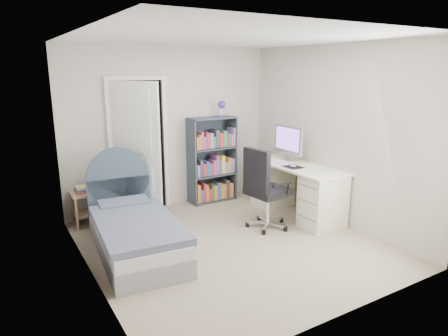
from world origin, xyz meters
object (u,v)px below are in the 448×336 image
nightstand (85,199)px  desk (296,188)px  bookcase (213,163)px  bed (134,231)px  floor_lamp (123,179)px  office_chair (264,185)px

nightstand → desk: desk is taller
nightstand → bookcase: 2.10m
bed → bookcase: bearing=34.0°
bookcase → desk: bookcase is taller
bed → nightstand: (-0.32, 1.17, 0.12)m
nightstand → floor_lamp: size_ratio=0.41×
office_chair → desk: bearing=14.2°
floor_lamp → office_chair: size_ratio=1.24×
floor_lamp → desk: bearing=-30.1°
floor_lamp → desk: (2.23, -1.30, -0.15)m
desk → bookcase: bearing=120.5°
bookcase → desk: (0.73, -1.24, -0.21)m
bed → bookcase: size_ratio=1.15×
bed → nightstand: bed is taller
nightstand → floor_lamp: bearing=7.6°
bed → bookcase: (1.76, 1.19, 0.38)m
bed → floor_lamp: (0.26, 1.24, 0.32)m
bookcase → nightstand: bearing=-179.4°
floor_lamp → bookcase: bearing=-2.1°
nightstand → desk: bearing=-23.4°
floor_lamp → desk: size_ratio=0.88×
nightstand → office_chair: office_chair is taller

